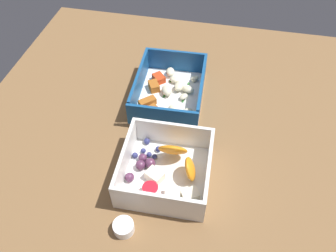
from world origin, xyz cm
name	(u,v)px	position (x,y,z in cm)	size (l,w,h in cm)	color
table_surface	(168,133)	(0.00, 0.00, 1.00)	(80.00, 80.00, 2.00)	brown
pasta_container	(169,91)	(9.01, 1.62, 3.81)	(18.68, 14.46, 5.77)	white
fruit_bowl	(166,169)	(-10.61, -1.75, 4.07)	(15.40, 15.26, 5.91)	white
paper_cup_liner	(124,227)	(-21.70, 2.68, 2.93)	(3.29, 3.29, 1.87)	white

